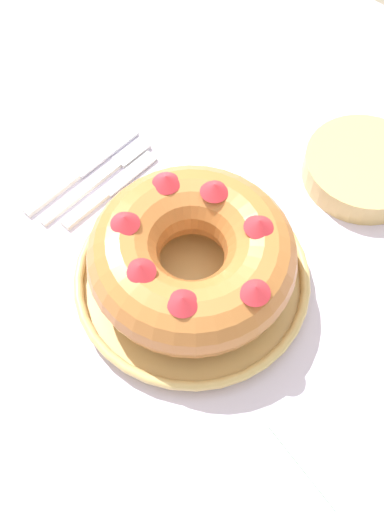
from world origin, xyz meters
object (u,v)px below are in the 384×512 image
object	(u,v)px
cake_knife	(104,194)
side_bowl	(364,168)
napkin	(364,459)
serving_dish	(192,278)
fork	(104,175)
serving_knife	(75,176)
bundt_cake	(192,256)

from	to	relation	value
cake_knife	side_bowl	xyz separation A→B (m)	(0.24, 0.27, 0.02)
side_bowl	napkin	size ratio (longest dim) A/B	0.95
cake_knife	napkin	xyz separation A→B (m)	(0.47, -0.05, -0.00)
cake_knife	napkin	distance (m)	0.47
serving_dish	side_bowl	xyz separation A→B (m)	(0.06, 0.29, 0.01)
fork	napkin	xyz separation A→B (m)	(0.49, -0.07, -0.00)
fork	serving_knife	bearing A→B (deg)	-139.50
fork	side_bowl	xyz separation A→B (m)	(0.27, 0.25, 0.02)
cake_knife	fork	bearing A→B (deg)	137.89
bundt_cake	side_bowl	distance (m)	0.30
side_bowl	cake_knife	bearing A→B (deg)	-131.67
bundt_cake	fork	xyz separation A→B (m)	(-0.21, 0.04, -0.07)
fork	cake_knife	world-z (taller)	cake_knife
serving_knife	side_bowl	world-z (taller)	side_bowl
bundt_cake	napkin	xyz separation A→B (m)	(0.29, -0.03, -0.07)
serving_dish	serving_knife	world-z (taller)	serving_dish
cake_knife	napkin	bearing A→B (deg)	-5.00
serving_dish	side_bowl	size ratio (longest dim) A/B	1.77
serving_dish	cake_knife	xyz separation A→B (m)	(-0.18, 0.02, -0.01)
serving_dish	serving_knife	size ratio (longest dim) A/B	1.43
serving_dish	fork	xyz separation A→B (m)	(-0.21, 0.04, -0.01)
serving_knife	cake_knife	world-z (taller)	same
napkin	cake_knife	bearing A→B (deg)	174.06
cake_knife	side_bowl	world-z (taller)	side_bowl
serving_dish	bundt_cake	xyz separation A→B (m)	(0.00, -0.00, 0.06)
bundt_cake	serving_knife	world-z (taller)	bundt_cake
napkin	serving_dish	bearing A→B (deg)	173.76
serving_dish	fork	world-z (taller)	serving_dish
bundt_cake	cake_knife	xyz separation A→B (m)	(-0.18, 0.02, -0.07)
napkin	bundt_cake	bearing A→B (deg)	173.77
serving_dish	cake_knife	world-z (taller)	serving_dish
serving_dish	napkin	world-z (taller)	serving_dish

